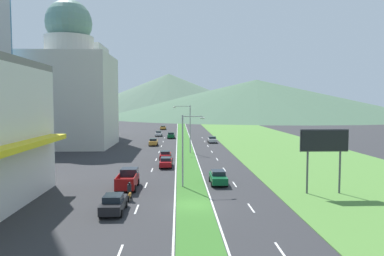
{
  "coord_description": "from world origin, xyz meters",
  "views": [
    {
      "loc": [
        -1.4,
        -32.77,
        9.36
      ],
      "look_at": [
        0.91,
        28.03,
        5.23
      ],
      "focal_mm": 34.06,
      "sensor_mm": 36.0,
      "label": 1
    }
  ],
  "objects_px": {
    "street_lamp_near": "(185,146)",
    "car_8": "(159,133)",
    "car_6": "(163,128)",
    "car_3": "(212,140)",
    "motorcycle_rider": "(129,193)",
    "car_4": "(166,162)",
    "car_1": "(114,203)",
    "pickup_truck_0": "(128,179)",
    "car_5": "(171,135)",
    "car_9": "(153,142)",
    "car_7": "(218,177)",
    "street_lamp_mid": "(188,125)",
    "car_0": "(165,155)",
    "billboard_roadside": "(324,144)"
  },
  "relations": [
    {
      "from": "street_lamp_near",
      "to": "car_8",
      "type": "relative_size",
      "value": 1.87
    },
    {
      "from": "car_6",
      "to": "car_3",
      "type": "bearing_deg",
      "value": -162.96
    },
    {
      "from": "street_lamp_near",
      "to": "motorcycle_rider",
      "type": "distance_m",
      "value": 8.59
    },
    {
      "from": "car_4",
      "to": "car_1",
      "type": "bearing_deg",
      "value": 170.49
    },
    {
      "from": "car_8",
      "to": "pickup_truck_0",
      "type": "height_order",
      "value": "pickup_truck_0"
    },
    {
      "from": "car_3",
      "to": "car_5",
      "type": "relative_size",
      "value": 0.86
    },
    {
      "from": "car_4",
      "to": "car_5",
      "type": "relative_size",
      "value": 0.99
    },
    {
      "from": "car_9",
      "to": "car_7",
      "type": "bearing_deg",
      "value": -165.43
    },
    {
      "from": "car_9",
      "to": "car_6",
      "type": "bearing_deg",
      "value": -0.13
    },
    {
      "from": "car_7",
      "to": "motorcycle_rider",
      "type": "xyz_separation_m",
      "value": [
        -9.34,
        -6.65,
        -0.05
      ]
    },
    {
      "from": "street_lamp_mid",
      "to": "pickup_truck_0",
      "type": "height_order",
      "value": "street_lamp_mid"
    },
    {
      "from": "car_1",
      "to": "motorcycle_rider",
      "type": "xyz_separation_m",
      "value": [
        0.82,
        4.01,
        -0.06
      ]
    },
    {
      "from": "street_lamp_mid",
      "to": "car_3",
      "type": "bearing_deg",
      "value": 70.65
    },
    {
      "from": "pickup_truck_0",
      "to": "motorcycle_rider",
      "type": "distance_m",
      "value": 5.09
    },
    {
      "from": "car_0",
      "to": "motorcycle_rider",
      "type": "xyz_separation_m",
      "value": [
        -2.58,
        -25.58,
        0.01
      ]
    },
    {
      "from": "car_0",
      "to": "car_5",
      "type": "relative_size",
      "value": 0.93
    },
    {
      "from": "car_8",
      "to": "car_6",
      "type": "bearing_deg",
      "value": -0.45
    },
    {
      "from": "street_lamp_mid",
      "to": "car_5",
      "type": "bearing_deg",
      "value": 97.38
    },
    {
      "from": "car_8",
      "to": "street_lamp_mid",
      "type": "bearing_deg",
      "value": -168.24
    },
    {
      "from": "car_7",
      "to": "car_8",
      "type": "xyz_separation_m",
      "value": [
        -10.23,
        62.45,
        -0.05
      ]
    },
    {
      "from": "car_1",
      "to": "car_9",
      "type": "xyz_separation_m",
      "value": [
        0.02,
        49.67,
        -0.01
      ]
    },
    {
      "from": "car_6",
      "to": "car_9",
      "type": "xyz_separation_m",
      "value": [
        -0.11,
        -49.32,
        0.05
      ]
    },
    {
      "from": "car_4",
      "to": "car_5",
      "type": "bearing_deg",
      "value": 0.15
    },
    {
      "from": "street_lamp_mid",
      "to": "car_7",
      "type": "height_order",
      "value": "street_lamp_mid"
    },
    {
      "from": "car_1",
      "to": "car_8",
      "type": "relative_size",
      "value": 1.03
    },
    {
      "from": "street_lamp_mid",
      "to": "billboard_roadside",
      "type": "xyz_separation_m",
      "value": [
        13.13,
        -31.57,
        -0.07
      ]
    },
    {
      "from": "car_8",
      "to": "motorcycle_rider",
      "type": "distance_m",
      "value": 69.11
    },
    {
      "from": "car_6",
      "to": "pickup_truck_0",
      "type": "height_order",
      "value": "pickup_truck_0"
    },
    {
      "from": "street_lamp_near",
      "to": "street_lamp_mid",
      "type": "xyz_separation_m",
      "value": [
        1.07,
        27.95,
        0.54
      ]
    },
    {
      "from": "car_6",
      "to": "car_7",
      "type": "relative_size",
      "value": 1.03
    },
    {
      "from": "street_lamp_mid",
      "to": "car_8",
      "type": "relative_size",
      "value": 2.07
    },
    {
      "from": "car_1",
      "to": "pickup_truck_0",
      "type": "xyz_separation_m",
      "value": [
        -0.01,
        9.02,
        0.18
      ]
    },
    {
      "from": "car_5",
      "to": "motorcycle_rider",
      "type": "height_order",
      "value": "motorcycle_rider"
    },
    {
      "from": "car_4",
      "to": "car_8",
      "type": "height_order",
      "value": "car_8"
    },
    {
      "from": "car_3",
      "to": "car_9",
      "type": "height_order",
      "value": "car_9"
    },
    {
      "from": "car_4",
      "to": "car_7",
      "type": "xyz_separation_m",
      "value": [
        6.44,
        -11.56,
        0.05
      ]
    },
    {
      "from": "car_7",
      "to": "motorcycle_rider",
      "type": "distance_m",
      "value": 11.47
    },
    {
      "from": "street_lamp_near",
      "to": "car_1",
      "type": "bearing_deg",
      "value": -124.26
    },
    {
      "from": "car_3",
      "to": "car_4",
      "type": "distance_m",
      "value": 34.23
    },
    {
      "from": "car_9",
      "to": "car_4",
      "type": "bearing_deg",
      "value": -172.33
    },
    {
      "from": "motorcycle_rider",
      "to": "car_0",
      "type": "bearing_deg",
      "value": -5.75
    },
    {
      "from": "billboard_roadside",
      "to": "car_7",
      "type": "height_order",
      "value": "billboard_roadside"
    },
    {
      "from": "street_lamp_mid",
      "to": "car_3",
      "type": "relative_size",
      "value": 2.21
    },
    {
      "from": "car_3",
      "to": "car_8",
      "type": "xyz_separation_m",
      "value": [
        -13.69,
        18.13,
        -0.01
      ]
    },
    {
      "from": "car_1",
      "to": "car_5",
      "type": "height_order",
      "value": "car_5"
    },
    {
      "from": "car_5",
      "to": "motorcycle_rider",
      "type": "relative_size",
      "value": 2.35
    },
    {
      "from": "street_lamp_mid",
      "to": "car_0",
      "type": "height_order",
      "value": "street_lamp_mid"
    },
    {
      "from": "street_lamp_near",
      "to": "pickup_truck_0",
      "type": "relative_size",
      "value": 1.49
    },
    {
      "from": "pickup_truck_0",
      "to": "car_8",
      "type": "bearing_deg",
      "value": 0.05
    },
    {
      "from": "car_0",
      "to": "pickup_truck_0",
      "type": "relative_size",
      "value": 0.81
    }
  ]
}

